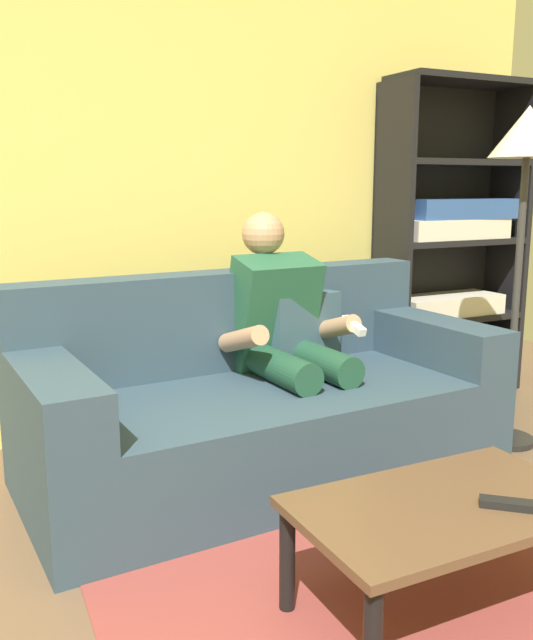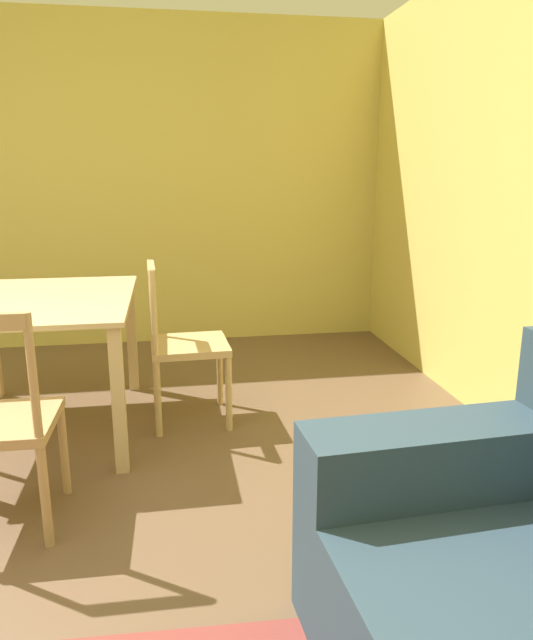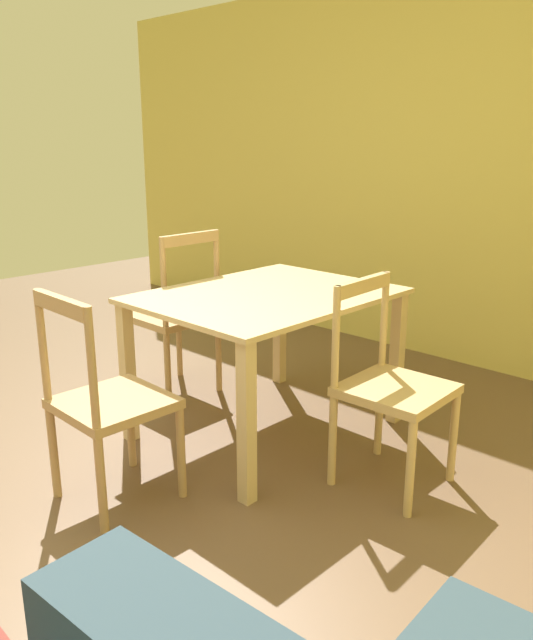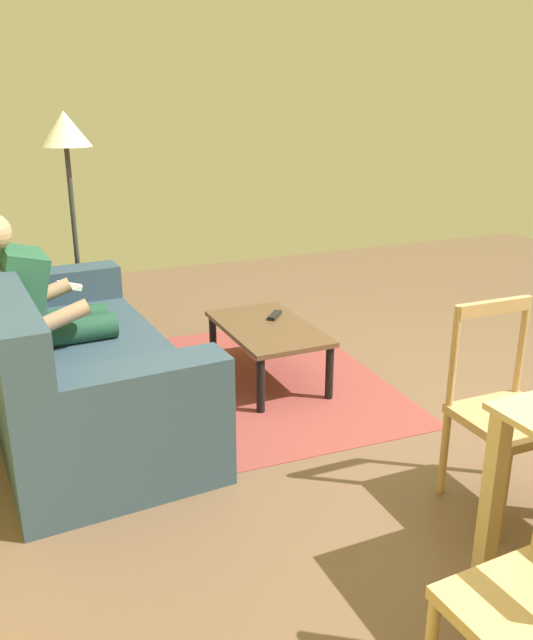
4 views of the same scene
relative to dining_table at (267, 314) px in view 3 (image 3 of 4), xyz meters
The scene contains 5 objects.
wall_side 1.90m from the dining_table, 166.48° to the right, with size 0.12×5.80×2.55m, color #D2BE5D.
dining_table is the anchor object (origin of this frame).
dining_chair_near_wall 0.76m from the dining_table, 89.90° to the left, with size 0.44×0.44×0.90m.
dining_chair_facing_couch 0.96m from the dining_table, ahead, with size 0.43×0.43×0.91m.
dining_chair_by_doorway 0.76m from the dining_table, 89.99° to the right, with size 0.42×0.42×0.98m.
Camera 3 is at (0.69, 2.55, 1.48)m, focal length 35.76 mm.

